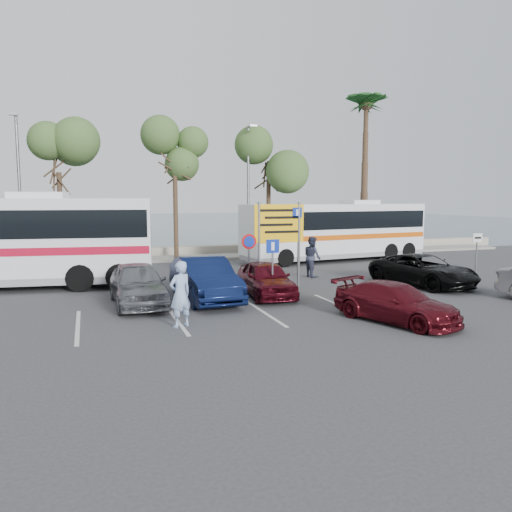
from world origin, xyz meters
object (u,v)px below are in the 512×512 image
object	(u,v)px
suv_black	(423,270)
pedestrian_far	(312,257)
car_blue	(205,279)
coach_bus_right	(335,233)
direction_sign	(279,230)
street_lamp_right	(249,184)
car_maroon	(396,303)
street_lamp_left	(19,182)
car_red	(266,279)
car_silver_a	(138,284)
pedestrian_near	(180,294)

from	to	relation	value
suv_black	pedestrian_far	xyz separation A→B (m)	(-3.49, 3.75, 0.30)
car_blue	suv_black	bearing A→B (deg)	-2.62
coach_bus_right	suv_black	size ratio (longest dim) A/B	2.46
direction_sign	street_lamp_right	bearing A→B (deg)	79.06
suv_black	pedestrian_far	world-z (taller)	pedestrian_far
car_maroon	suv_black	world-z (taller)	suv_black
street_lamp_left	car_blue	world-z (taller)	street_lamp_left
street_lamp_left	car_red	xyz separation A→B (m)	(9.80, -12.02, -3.92)
car_blue	suv_black	size ratio (longest dim) A/B	1.00
direction_sign	pedestrian_far	world-z (taller)	direction_sign
direction_sign	car_silver_a	size ratio (longest dim) A/B	0.81
car_blue	direction_sign	bearing A→B (deg)	22.60
car_silver_a	car_maroon	size ratio (longest dim) A/B	1.09
car_red	pedestrian_far	xyz separation A→B (m)	(3.71, 3.75, 0.29)
coach_bus_right	pedestrian_near	bearing A→B (deg)	-132.93
car_red	pedestrian_far	size ratio (longest dim) A/B	2.05
car_red	pedestrian_near	xyz separation A→B (m)	(-3.93, -3.50, 0.29)
pedestrian_far	car_maroon	bearing A→B (deg)	168.08
car_silver_a	car_red	xyz separation A→B (m)	(4.80, 0.00, -0.07)
car_red	street_lamp_left	bearing A→B (deg)	132.80
street_lamp_right	pedestrian_far	world-z (taller)	street_lamp_right
direction_sign	car_silver_a	xyz separation A→B (m)	(-6.00, -1.70, -1.68)
car_silver_a	car_maroon	distance (m)	8.77
street_lamp_left	pedestrian_far	distance (m)	16.25
car_silver_a	car_blue	xyz separation A→B (m)	(2.40, 0.00, 0.04)
car_silver_a	street_lamp_left	bearing A→B (deg)	110.90
street_lamp_right	car_red	xyz separation A→B (m)	(-3.20, -12.02, -3.92)
pedestrian_near	car_maroon	bearing A→B (deg)	142.66
pedestrian_far	suv_black	bearing A→B (deg)	-140.43
suv_black	pedestrian_near	world-z (taller)	pedestrian_near
car_blue	car_maroon	bearing A→B (deg)	-48.79
coach_bus_right	car_maroon	bearing A→B (deg)	-110.74
direction_sign	car_blue	distance (m)	4.31
car_maroon	pedestrian_near	world-z (taller)	pedestrian_near
car_silver_a	car_blue	bearing A→B (deg)	-1.68
street_lamp_left	coach_bus_right	size ratio (longest dim) A/B	0.67
street_lamp_left	street_lamp_right	world-z (taller)	same
street_lamp_right	suv_black	distance (m)	13.26
street_lamp_left	coach_bus_right	distance (m)	18.00
car_blue	pedestrian_near	world-z (taller)	pedestrian_near
street_lamp_left	coach_bus_right	bearing A→B (deg)	-9.79
car_red	suv_black	xyz separation A→B (m)	(7.20, -0.00, -0.01)
car_blue	pedestrian_near	distance (m)	3.82
direction_sign	pedestrian_near	world-z (taller)	direction_sign
street_lamp_right	suv_black	world-z (taller)	street_lamp_right
car_silver_a	car_blue	world-z (taller)	car_blue
street_lamp_right	pedestrian_far	bearing A→B (deg)	-86.50
car_maroon	car_red	world-z (taller)	car_red
street_lamp_left	direction_sign	size ratio (longest dim) A/B	2.23
pedestrian_far	car_red	bearing A→B (deg)	131.90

